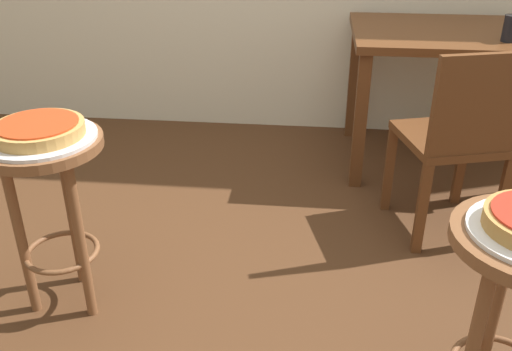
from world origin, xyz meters
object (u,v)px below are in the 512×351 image
object	(u,v)px
serving_plate_middle	(40,137)
dining_table	(446,52)
stool_middle	(49,185)
pizza_middle	(38,129)
wooden_chair	(460,137)
cup_near_edge	(510,28)

from	to	relation	value
serving_plate_middle	dining_table	world-z (taller)	dining_table
dining_table	stool_middle	bearing A→B (deg)	-138.66
pizza_middle	wooden_chair	xyz separation A→B (m)	(1.48, 0.62, -0.23)
stool_middle	dining_table	distance (m)	2.05
wooden_chair	pizza_middle	bearing A→B (deg)	-157.41
serving_plate_middle	cup_near_edge	world-z (taller)	cup_near_edge
dining_table	cup_near_edge	bearing A→B (deg)	-41.88
cup_near_edge	wooden_chair	distance (m)	0.69
pizza_middle	cup_near_edge	size ratio (longest dim) A/B	2.41
stool_middle	wooden_chair	world-z (taller)	wooden_chair
stool_middle	serving_plate_middle	size ratio (longest dim) A/B	1.82
serving_plate_middle	stool_middle	bearing A→B (deg)	0.00
dining_table	wooden_chair	world-z (taller)	wooden_chair
serving_plate_middle	pizza_middle	world-z (taller)	pizza_middle
pizza_middle	cup_near_edge	bearing A→B (deg)	33.04
serving_plate_middle	wooden_chair	distance (m)	1.62
dining_table	cup_near_edge	xyz separation A→B (m)	(0.23, -0.20, 0.18)
pizza_middle	cup_near_edge	xyz separation A→B (m)	(1.77, 1.15, 0.10)
pizza_middle	dining_table	xyz separation A→B (m)	(1.54, 1.35, -0.08)
serving_plate_middle	dining_table	bearing A→B (deg)	41.34
stool_middle	wooden_chair	xyz separation A→B (m)	(1.48, 0.62, -0.03)
pizza_middle	wooden_chair	distance (m)	1.62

